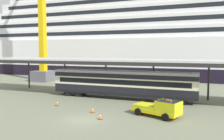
# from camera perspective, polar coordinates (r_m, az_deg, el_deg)

# --- Properties ---
(ground_plane) EXTENTS (400.00, 400.00, 0.00)m
(ground_plane) POSITION_cam_1_polar(r_m,az_deg,el_deg) (25.07, -7.14, -11.75)
(ground_plane) COLOR slate
(cruise_ship) EXTENTS (137.54, 30.05, 33.48)m
(cruise_ship) POSITION_cam_1_polar(r_m,az_deg,el_deg) (70.41, 18.64, 7.57)
(cruise_ship) COLOR black
(cruise_ship) RESTS_ON ground
(platform_canopy) EXTENTS (47.43, 6.49, 5.80)m
(platform_canopy) POSITION_cam_1_polar(r_m,az_deg,el_deg) (35.26, 2.67, 2.20)
(platform_canopy) COLOR silver
(platform_canopy) RESTS_ON ground
(train_carriage) EXTENTS (21.33, 2.81, 4.11)m
(train_carriage) POSITION_cam_1_polar(r_m,az_deg,el_deg) (35.15, 2.44, -3.15)
(train_carriage) COLOR black
(train_carriage) RESTS_ON ground
(service_truck) EXTENTS (5.58, 3.67, 2.02)m
(service_truck) POSITION_cam_1_polar(r_m,az_deg,el_deg) (26.15, 11.52, -8.88)
(service_truck) COLOR yellow
(service_truck) RESTS_ON ground
(traffic_cone_near) EXTENTS (0.36, 0.36, 0.67)m
(traffic_cone_near) POSITION_cam_1_polar(r_m,az_deg,el_deg) (24.97, -2.84, -11.00)
(traffic_cone_near) COLOR black
(traffic_cone_near) RESTS_ON ground
(traffic_cone_mid) EXTENTS (0.36, 0.36, 0.67)m
(traffic_cone_mid) POSITION_cam_1_polar(r_m,az_deg,el_deg) (27.63, -4.66, -9.48)
(traffic_cone_mid) COLOR black
(traffic_cone_mid) RESTS_ON ground
(traffic_cone_far) EXTENTS (0.36, 0.36, 0.77)m
(traffic_cone_far) POSITION_cam_1_polar(r_m,az_deg,el_deg) (31.57, -12.96, -7.70)
(traffic_cone_far) COLOR black
(traffic_cone_far) RESTS_ON ground
(dockside_crane) EXTENTS (15.06, 4.40, 51.83)m
(dockside_crane) POSITION_cam_1_polar(r_m,az_deg,el_deg) (57.88, -15.90, 13.63)
(dockside_crane) COLOR #595960
(dockside_crane) RESTS_ON ground
(quay_bollard) EXTENTS (0.48, 0.48, 0.96)m
(quay_bollard) POSITION_cam_1_polar(r_m,az_deg,el_deg) (28.00, 15.38, -9.04)
(quay_bollard) COLOR black
(quay_bollard) RESTS_ON ground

